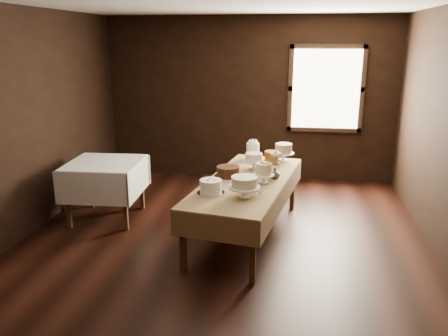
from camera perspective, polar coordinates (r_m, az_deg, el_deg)
floor at (r=5.42m, az=-0.33°, el=-10.28°), size 5.00×6.00×0.01m
wall_back at (r=7.90m, az=3.15°, el=8.72°), size 5.00×0.02×2.80m
wall_front at (r=2.20m, az=-13.18°, el=-11.60°), size 5.00×0.02×2.80m
wall_left at (r=5.89m, az=-25.20°, el=4.71°), size 0.02×6.00×2.80m
window at (r=7.79m, az=12.82°, el=9.74°), size 1.10×0.05×1.30m
display_table at (r=5.53m, az=2.93°, el=-2.07°), size 1.33×2.52×0.74m
side_table at (r=6.30m, az=-14.91°, el=-0.12°), size 1.00×1.00×0.81m
cake_meringue at (r=6.48m, az=3.67°, el=2.14°), size 0.22×0.22×0.24m
cake_speckled at (r=6.39m, az=7.55°, el=1.89°), size 0.33×0.33×0.26m
cake_lattice at (r=5.97m, az=3.82°, el=0.79°), size 0.28×0.28×0.21m
cake_caramel at (r=5.87m, az=6.04°, el=0.72°), size 0.25×0.25×0.28m
cake_chocolate at (r=5.61m, az=0.51°, el=-0.50°), size 0.40×0.40×0.13m
cake_flowers at (r=5.37m, az=5.06°, el=-0.79°), size 0.27×0.27×0.26m
cake_swirl at (r=5.01m, az=-1.68°, el=-2.42°), size 0.33×0.33×0.16m
cake_cream at (r=4.88m, az=2.59°, el=-2.52°), size 0.38×0.38×0.25m
cake_server_a at (r=5.20m, az=2.95°, el=-2.59°), size 0.24×0.07×0.01m
cake_server_b at (r=5.09m, az=4.44°, el=-3.03°), size 0.13×0.23×0.01m
cake_server_c at (r=5.77m, az=3.12°, el=-0.68°), size 0.08×0.24×0.01m
cake_server_d at (r=5.71m, az=6.33°, el=-0.93°), size 0.21×0.15×0.01m
cake_server_e at (r=5.42m, az=-1.11°, el=-1.78°), size 0.24×0.08×0.01m
flower_vase at (r=5.58m, az=6.49°, el=-0.69°), size 0.15×0.15×0.13m
flower_bouquet at (r=5.53m, az=6.55°, el=1.15°), size 0.14×0.14×0.20m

